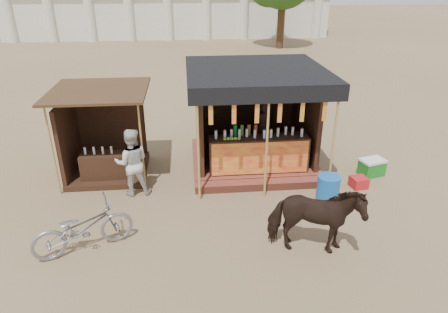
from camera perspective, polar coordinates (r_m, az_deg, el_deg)
ground at (r=8.56m, az=1.06°, el=-11.25°), size 120.00×120.00×0.00m
main_stall at (r=11.13m, az=4.33°, el=3.66°), size 3.60×3.61×2.78m
secondary_stall at (r=11.18m, az=-17.24°, el=1.71°), size 2.40×2.40×2.38m
cow at (r=7.89m, az=12.79°, el=-8.87°), size 1.89×1.15×1.49m
motorbike at (r=8.36m, az=-19.53°, el=-9.60°), size 2.06×1.38×1.02m
bystander at (r=9.90m, az=-13.02°, el=-0.83°), size 0.89×0.72×1.71m
blue_barrel at (r=9.76m, az=14.61°, el=-4.66°), size 0.66×0.66×0.72m
red_crate at (r=10.82m, az=18.68°, el=-3.50°), size 0.44×0.43×0.28m
cooler at (r=11.53m, az=20.36°, el=-1.43°), size 0.73×0.59×0.46m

